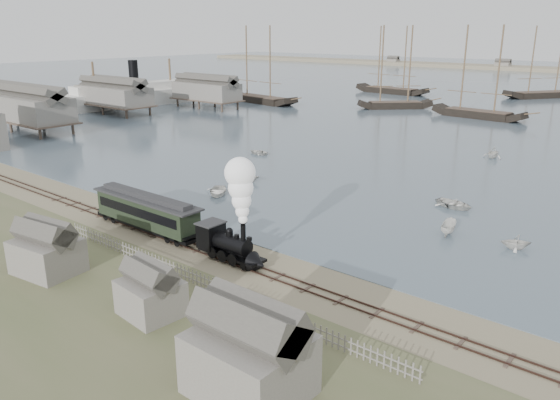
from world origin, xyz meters
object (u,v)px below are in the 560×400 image
Objects in this scene: beached_dinghy at (161,221)px; steamship at (134,83)px; locomotive at (237,218)px; passenger_coach at (147,211)px.

beached_dinghy is 94.39m from steamship.
locomotive reaches higher than beached_dinghy.
passenger_coach is at bearing 180.00° from locomotive.
locomotive is at bearing -0.00° from passenger_coach.
passenger_coach reaches higher than beached_dinghy.
locomotive is 105.63m from steamship.
beached_dinghy is at bearing 171.46° from locomotive.
passenger_coach is 2.51m from beached_dinghy.
steamship is at bearing 45.10° from beached_dinghy.
steamship reaches higher than locomotive.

